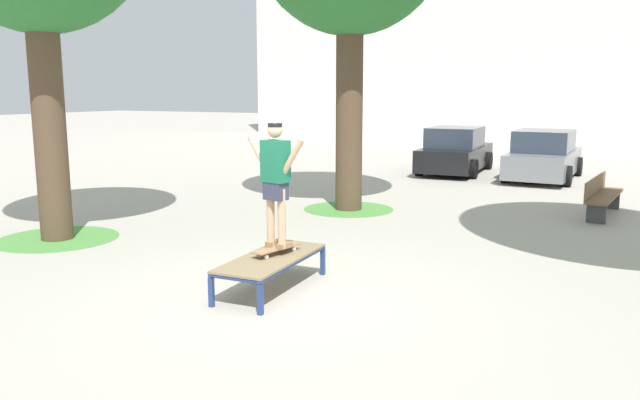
{
  "coord_description": "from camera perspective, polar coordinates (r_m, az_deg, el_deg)",
  "views": [
    {
      "loc": [
        3.86,
        -6.91,
        2.66
      ],
      "look_at": [
        -0.32,
        1.67,
        1.0
      ],
      "focal_mm": 35.27,
      "sensor_mm": 36.0,
      "label": 1
    }
  ],
  "objects": [
    {
      "name": "skater",
      "position": [
        8.43,
        -4.04,
        2.15
      ],
      "size": [
        0.99,
        0.34,
        1.69
      ],
      "color": "tan",
      "rests_on": "skateboard"
    },
    {
      "name": "building_facade",
      "position": [
        37.54,
        25.48,
        15.76
      ],
      "size": [
        41.57,
        4.0,
        14.25
      ],
      "primitive_type": "cube",
      "color": "silver",
      "rests_on": "ground"
    },
    {
      "name": "skate_box",
      "position": [
        8.52,
        -4.44,
        -5.44
      ],
      "size": [
        0.81,
        1.92,
        0.46
      ],
      "color": "navy",
      "rests_on": "ground"
    },
    {
      "name": "skateboard",
      "position": [
        8.62,
        -3.97,
        -4.42
      ],
      "size": [
        0.37,
        0.82,
        0.09
      ],
      "color": "#9E754C",
      "rests_on": "skate_box"
    },
    {
      "name": "car_black",
      "position": [
        21.22,
        12.17,
        4.31
      ],
      "size": [
        2.0,
        4.24,
        1.5
      ],
      "color": "black",
      "rests_on": "ground"
    },
    {
      "name": "ground_plane",
      "position": [
        8.35,
        -3.07,
        -8.73
      ],
      "size": [
        120.0,
        120.0,
        0.0
      ],
      "primitive_type": "plane",
      "color": "#B2AA9E"
    },
    {
      "name": "car_grey",
      "position": [
        20.29,
        19.64,
        3.72
      ],
      "size": [
        2.05,
        4.27,
        1.5
      ],
      "color": "slate",
      "rests_on": "ground"
    },
    {
      "name": "grass_patch_mid_back",
      "position": [
        14.34,
        2.6,
        -0.82
      ],
      "size": [
        2.04,
        2.04,
        0.01
      ],
      "primitive_type": "cylinder",
      "color": "#519342",
      "rests_on": "ground"
    },
    {
      "name": "park_bench",
      "position": [
        14.87,
        24.21,
        0.43
      ],
      "size": [
        0.71,
        2.43,
        0.83
      ],
      "color": "brown",
      "rests_on": "ground"
    },
    {
      "name": "grass_patch_near_left",
      "position": [
        12.44,
        -22.7,
        -3.24
      ],
      "size": [
        2.16,
        2.16,
        0.01
      ],
      "primitive_type": "cylinder",
      "color": "#519342",
      "rests_on": "ground"
    }
  ]
}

